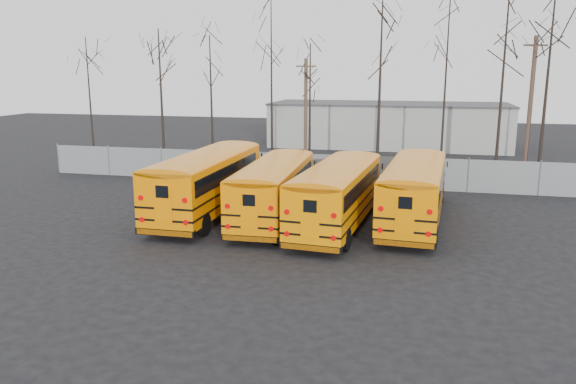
% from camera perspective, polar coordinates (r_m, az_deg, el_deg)
% --- Properties ---
extents(ground, '(120.00, 120.00, 0.00)m').
position_cam_1_polar(ground, '(24.40, 0.59, -4.96)').
color(ground, black).
rests_on(ground, ground).
extents(fence, '(40.00, 0.04, 2.00)m').
position_cam_1_polar(fence, '(35.65, 4.90, 2.20)').
color(fence, gray).
rests_on(fence, ground).
extents(distant_building, '(22.00, 8.00, 4.00)m').
position_cam_1_polar(distant_building, '(55.05, 10.15, 6.69)').
color(distant_building, '#A1A29D').
rests_on(distant_building, ground).
extents(bus_a, '(2.72, 11.71, 3.27)m').
position_cam_1_polar(bus_a, '(28.70, -8.09, 1.50)').
color(bus_a, black).
rests_on(bus_a, ground).
extents(bus_b, '(2.84, 10.76, 2.99)m').
position_cam_1_polar(bus_b, '(27.35, -1.37, 0.73)').
color(bus_b, black).
rests_on(bus_b, ground).
extents(bus_c, '(3.37, 11.11, 3.07)m').
position_cam_1_polar(bus_c, '(26.21, 5.15, 0.27)').
color(bus_c, black).
rests_on(bus_c, ground).
extents(bus_d, '(3.18, 11.15, 3.08)m').
position_cam_1_polar(bus_d, '(27.33, 12.75, 0.53)').
color(bus_d, black).
rests_on(bus_d, ground).
extents(utility_pole_left, '(1.43, 0.25, 8.00)m').
position_cam_1_polar(utility_pole_left, '(40.11, 1.81, 7.85)').
color(utility_pole_left, '#4E3E2C').
rests_on(utility_pole_left, ground).
extents(utility_pole_right, '(1.60, 0.74, 9.43)m').
position_cam_1_polar(utility_pole_right, '(41.49, 23.39, 8.03)').
color(utility_pole_right, brown).
rests_on(utility_pole_right, ground).
extents(tree_0, '(0.26, 0.26, 9.57)m').
position_cam_1_polar(tree_0, '(44.50, -19.45, 8.48)').
color(tree_0, black).
rests_on(tree_0, ground).
extents(tree_1, '(0.26, 0.26, 10.13)m').
position_cam_1_polar(tree_1, '(42.96, -12.73, 9.14)').
color(tree_1, black).
rests_on(tree_1, ground).
extents(tree_2, '(0.26, 0.26, 9.72)m').
position_cam_1_polar(tree_2, '(43.20, -7.79, 9.07)').
color(tree_2, black).
rests_on(tree_2, ground).
extents(tree_3, '(0.26, 0.26, 12.30)m').
position_cam_1_polar(tree_3, '(41.26, -1.68, 10.82)').
color(tree_3, black).
rests_on(tree_3, ground).
extents(tree_4, '(0.26, 0.26, 9.01)m').
position_cam_1_polar(tree_4, '(40.14, 2.23, 8.42)').
color(tree_4, black).
rests_on(tree_4, ground).
extents(tree_5, '(0.26, 0.26, 11.78)m').
position_cam_1_polar(tree_5, '(39.92, 9.30, 10.24)').
color(tree_5, black).
rests_on(tree_5, ground).
extents(tree_6, '(0.26, 0.26, 12.48)m').
position_cam_1_polar(tree_6, '(39.52, 15.68, 10.43)').
color(tree_6, black).
rests_on(tree_6, ground).
extents(tree_7, '(0.26, 0.26, 12.42)m').
position_cam_1_polar(tree_7, '(37.96, 20.92, 9.98)').
color(tree_7, black).
rests_on(tree_7, ground).
extents(tree_8, '(0.26, 0.26, 12.33)m').
position_cam_1_polar(tree_8, '(40.43, 24.79, 9.70)').
color(tree_8, black).
rests_on(tree_8, ground).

